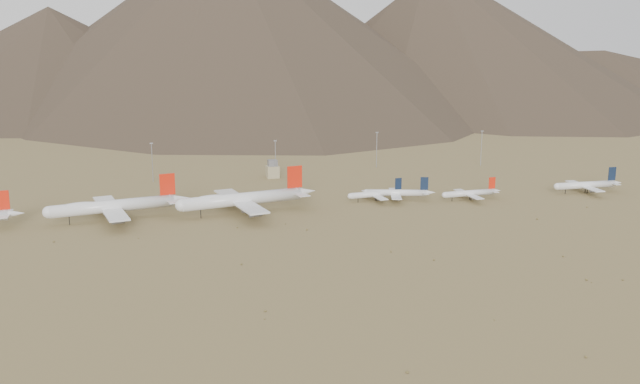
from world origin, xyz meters
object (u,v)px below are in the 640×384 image
object	(u,v)px
widebody_east	(243,199)
narrowbody_b	(398,193)
narrowbody_a	(377,194)
widebody_centre	(114,206)
control_tower	(273,170)

from	to	relation	value
widebody_east	narrowbody_b	world-z (taller)	widebody_east
narrowbody_b	narrowbody_a	bearing A→B (deg)	-172.94
narrowbody_a	widebody_centre	bearing A→B (deg)	177.45
widebody_east	narrowbody_b	distance (m)	91.73
widebody_east	narrowbody_b	size ratio (longest dim) A/B	1.95
widebody_centre	narrowbody_a	bearing A→B (deg)	-7.56
widebody_east	control_tower	world-z (taller)	widebody_east
widebody_east	narrowbody_a	size ratio (longest dim) A/B	2.09
widebody_centre	narrowbody_b	world-z (taller)	widebody_centre
narrowbody_b	control_tower	xyz separation A→B (m)	(-56.62, 83.89, 0.85)
control_tower	widebody_east	bearing A→B (deg)	-110.92
narrowbody_a	narrowbody_b	world-z (taller)	narrowbody_b
widebody_east	control_tower	xyz separation A→B (m)	(34.77, 90.96, -2.81)
widebody_east	control_tower	size ratio (longest dim) A/B	6.56
narrowbody_a	control_tower	bearing A→B (deg)	113.97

